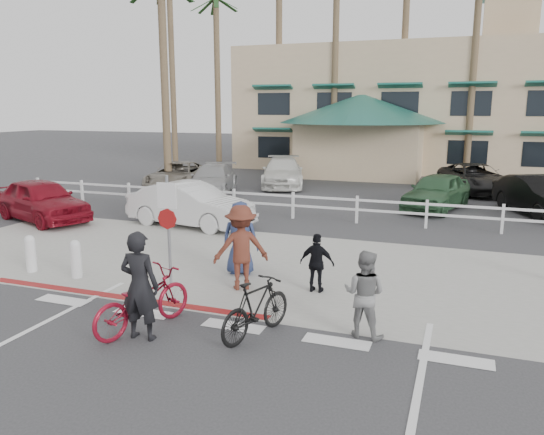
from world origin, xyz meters
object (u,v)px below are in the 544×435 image
at_px(sign_post, 169,226).
at_px(car_white_sedan, 190,205).
at_px(bike_red, 143,301).
at_px(car_red_compact, 42,200).
at_px(bike_black, 256,308).

distance_m(sign_post, car_white_sedan, 6.48).
bearing_deg(bike_red, sign_post, -52.64).
distance_m(car_white_sedan, car_red_compact, 5.62).
xyz_separation_m(bike_red, bike_black, (2.11, 0.42, -0.02)).
bearing_deg(bike_red, car_white_sedan, -48.32).
distance_m(sign_post, bike_red, 2.55).
height_order(bike_black, car_white_sedan, car_white_sedan).
relative_size(sign_post, car_white_sedan, 0.63).
bearing_deg(car_red_compact, bike_black, -100.59).
bearing_deg(bike_red, car_red_compact, -19.48).
xyz_separation_m(sign_post, bike_red, (0.76, -2.27, -0.88)).
bearing_deg(bike_black, bike_red, 30.43).
bearing_deg(bike_black, car_red_compact, -11.84).
distance_m(bike_red, car_red_compact, 11.41).
distance_m(sign_post, bike_black, 3.53).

